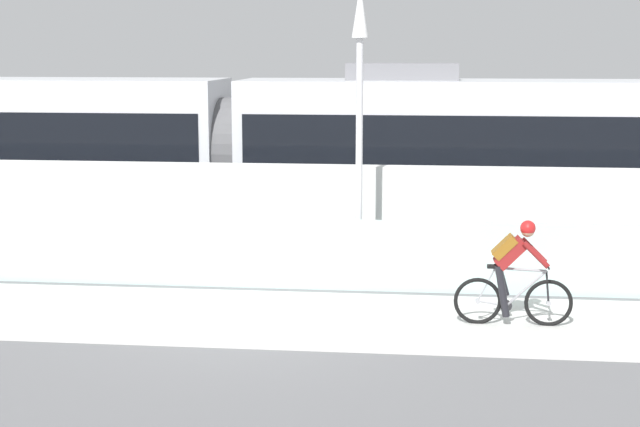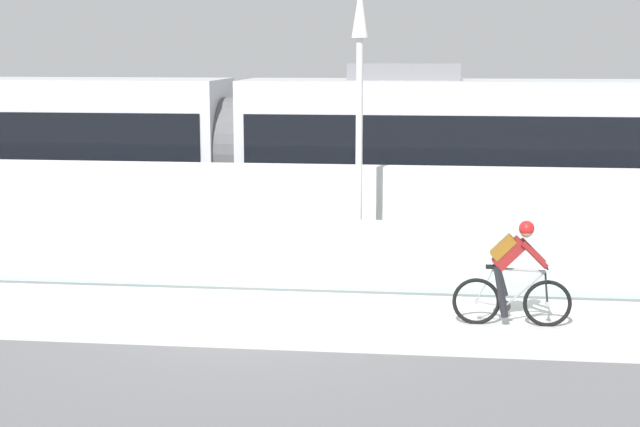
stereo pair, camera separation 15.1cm
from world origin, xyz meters
The scene contains 9 objects.
ground_plane centered at (0.00, 0.00, 0.00)m, with size 200.00×200.00×0.00m, color slate.
bike_path_deck centered at (0.00, 0.00, 0.01)m, with size 32.00×3.20×0.01m, color silver.
glass_parapet centered at (0.00, 1.85, 0.62)m, with size 32.00×0.05×1.24m, color silver.
concrete_barrier_wall centered at (0.00, 3.65, 0.98)m, with size 32.00×0.36×1.95m, color silver.
tram_rail_near centered at (0.00, 6.13, 0.00)m, with size 32.00×0.08×0.01m, color #595654.
tram_rail_far centered at (0.00, 7.57, 0.00)m, with size 32.00×0.08×0.01m, color #595654.
tram centered at (-1.66, 6.85, 1.89)m, with size 22.56×2.54×3.81m.
cyclist_on_bike centered at (4.00, 0.00, 0.80)m, with size 1.77×0.58×1.61m.
lamp_post_antenna centered at (1.52, 2.15, 3.29)m, with size 0.28×0.28×5.20m.
Camera 2 is at (2.82, -14.22, 4.11)m, focal length 53.95 mm.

